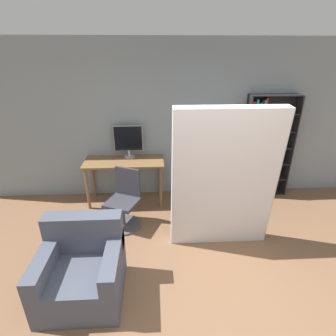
{
  "coord_description": "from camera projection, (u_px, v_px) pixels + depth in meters",
  "views": [
    {
      "loc": [
        -0.59,
        -1.68,
        2.47
      ],
      "look_at": [
        -0.42,
        1.51,
        1.05
      ],
      "focal_mm": 28.0,
      "sensor_mm": 36.0,
      "label": 1
    }
  ],
  "objects": [
    {
      "name": "ground_plane",
      "position": [
        219.0,
        327.0,
        2.57
      ],
      "size": [
        16.0,
        16.0,
        0.0
      ],
      "primitive_type": "plane",
      "color": "brown"
    },
    {
      "name": "wall_back",
      "position": [
        188.0,
        122.0,
        4.55
      ],
      "size": [
        8.0,
        0.06,
        2.7
      ],
      "color": "gray",
      "rests_on": "ground"
    },
    {
      "name": "desk",
      "position": [
        124.0,
        167.0,
        4.48
      ],
      "size": [
        1.35,
        0.57,
        0.78
      ],
      "color": "brown",
      "rests_on": "ground"
    },
    {
      "name": "monitor",
      "position": [
        128.0,
        140.0,
        4.48
      ],
      "size": [
        0.49,
        0.17,
        0.56
      ],
      "color": "#B7B7BC",
      "rests_on": "desk"
    },
    {
      "name": "office_chair",
      "position": [
        125.0,
        204.0,
        3.97
      ],
      "size": [
        0.58,
        0.58,
        0.9
      ],
      "color": "#4C4C51",
      "rests_on": "ground"
    },
    {
      "name": "bookshelf",
      "position": [
        261.0,
        147.0,
        4.67
      ],
      "size": [
        0.86,
        0.25,
        1.83
      ],
      "color": "black",
      "rests_on": "ground"
    },
    {
      "name": "mattress_near",
      "position": [
        224.0,
        181.0,
        3.32
      ],
      "size": [
        1.33,
        0.32,
        1.93
      ],
      "color": "silver",
      "rests_on": "ground"
    },
    {
      "name": "armchair",
      "position": [
        83.0,
        269.0,
        2.83
      ],
      "size": [
        0.85,
        0.8,
        0.85
      ],
      "color": "#474C5B",
      "rests_on": "ground"
    }
  ]
}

